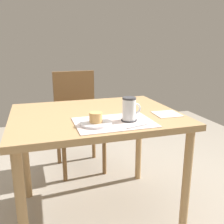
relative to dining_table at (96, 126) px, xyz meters
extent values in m
cube|color=#9E9384|center=(0.00, 0.00, -0.65)|extent=(4.40, 4.40, 0.02)
cylinder|color=tan|center=(-0.45, -0.35, -0.29)|extent=(0.05, 0.05, 0.69)
cylinder|color=tan|center=(0.45, -0.35, -0.29)|extent=(0.05, 0.05, 0.69)
cylinder|color=tan|center=(-0.45, 0.35, -0.29)|extent=(0.05, 0.05, 0.69)
cylinder|color=tan|center=(0.45, 0.35, -0.29)|extent=(0.05, 0.05, 0.69)
cube|color=tan|center=(0.00, 0.00, 0.07)|extent=(1.02, 0.81, 0.04)
cylinder|color=brown|center=(0.20, 0.51, -0.42)|extent=(0.04, 0.04, 0.43)
cylinder|color=brown|center=(-0.16, 0.50, -0.42)|extent=(0.04, 0.04, 0.43)
cylinder|color=brown|center=(0.18, 0.87, -0.42)|extent=(0.04, 0.04, 0.43)
cylinder|color=brown|center=(-0.17, 0.85, -0.42)|extent=(0.04, 0.04, 0.43)
cube|color=brown|center=(0.01, 0.68, -0.19)|extent=(0.44, 0.44, 0.04)
cube|color=brown|center=(0.01, 0.88, 0.05)|extent=(0.39, 0.05, 0.43)
cube|color=silver|center=(0.05, -0.22, 0.09)|extent=(0.43, 0.30, 0.00)
cylinder|color=white|center=(-0.05, -0.23, 0.10)|extent=(0.17, 0.17, 0.01)
cylinder|color=#E0A860|center=(-0.05, -0.23, 0.13)|extent=(0.07, 0.07, 0.05)
cylinder|color=#232328|center=(0.14, -0.22, 0.09)|extent=(0.09, 0.09, 0.00)
cylinder|color=white|center=(0.14, -0.22, 0.15)|extent=(0.07, 0.07, 0.12)
cylinder|color=#3D3D42|center=(0.14, -0.22, 0.22)|extent=(0.08, 0.08, 0.01)
torus|color=white|center=(0.18, -0.22, 0.16)|extent=(0.06, 0.01, 0.06)
cylinder|color=silver|center=(0.14, -0.34, 0.09)|extent=(0.13, 0.04, 0.01)
cube|color=silver|center=(0.41, -0.16, 0.09)|extent=(0.16, 0.16, 0.00)
camera|label=1|loc=(-0.35, -1.46, 0.50)|focal=40.00mm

